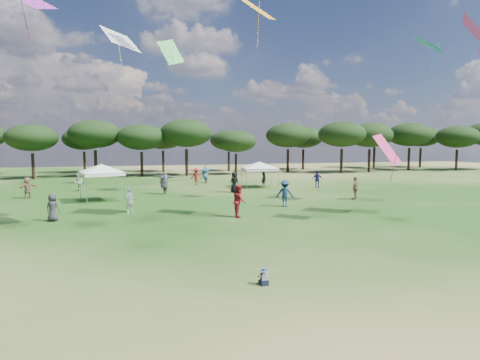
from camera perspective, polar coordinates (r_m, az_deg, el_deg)
The scene contains 6 objects.
ground at distance 11.22m, azimuth 7.49°, elevation -17.85°, with size 140.00×140.00×0.00m, color #264F17.
tree_line at distance 57.27m, azimuth -8.95°, elevation 6.27°, with size 108.78×17.63×7.77m.
tent_left at distance 31.83m, azimuth -19.10°, elevation 1.93°, with size 5.59×5.59×3.11m.
tent_right at distance 39.56m, azimuth 2.80°, elevation 2.42°, with size 6.53×6.53×2.84m.
toddler at distance 12.82m, azimuth 3.45°, elevation -13.66°, with size 0.35×0.39×0.53m.
festival_crowd at distance 34.82m, azimuth -6.44°, elevation -0.49°, with size 26.80×21.95×1.93m.
Camera 1 is at (-4.05, -9.49, 4.41)m, focal length 30.00 mm.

